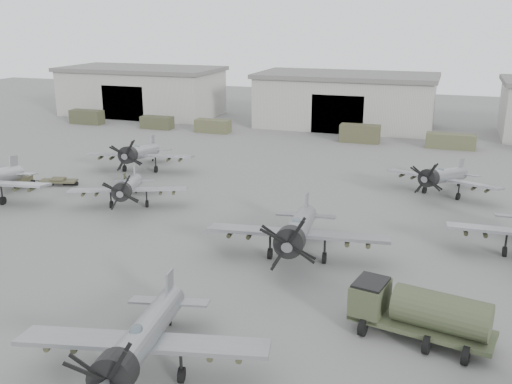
{
  "coord_description": "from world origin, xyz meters",
  "views": [
    {
      "loc": [
        16.51,
        -31.97,
        17.43
      ],
      "look_at": [
        0.78,
        14.01,
        2.5
      ],
      "focal_mm": 40.0,
      "sensor_mm": 36.0,
      "label": 1
    }
  ],
  "objects_px": {
    "aircraft_near_1": "(141,340)",
    "aircraft_far_1": "(442,177)",
    "fuel_tanker": "(420,310)",
    "aircraft_mid_1": "(128,187)",
    "aircraft_mid_2": "(297,230)",
    "aircraft_far_0": "(139,153)",
    "ground_crew": "(125,180)",
    "tug_trailer": "(36,180)"
  },
  "relations": [
    {
      "from": "aircraft_mid_2",
      "to": "ground_crew",
      "type": "distance_m",
      "value": 25.68
    },
    {
      "from": "aircraft_near_1",
      "to": "aircraft_mid_1",
      "type": "height_order",
      "value": "aircraft_near_1"
    },
    {
      "from": "fuel_tanker",
      "to": "aircraft_mid_2",
      "type": "bearing_deg",
      "value": 150.3
    },
    {
      "from": "aircraft_near_1",
      "to": "aircraft_far_1",
      "type": "xyz_separation_m",
      "value": [
        13.14,
        36.85,
        -0.2
      ]
    },
    {
      "from": "aircraft_far_1",
      "to": "fuel_tanker",
      "type": "distance_m",
      "value": 28.33
    },
    {
      "from": "aircraft_far_0",
      "to": "aircraft_mid_2",
      "type": "bearing_deg",
      "value": -50.48
    },
    {
      "from": "aircraft_near_1",
      "to": "aircraft_mid_2",
      "type": "distance_m",
      "value": 16.97
    },
    {
      "from": "aircraft_mid_1",
      "to": "tug_trailer",
      "type": "relative_size",
      "value": 1.6
    },
    {
      "from": "aircraft_mid_1",
      "to": "aircraft_mid_2",
      "type": "height_order",
      "value": "aircraft_mid_2"
    },
    {
      "from": "fuel_tanker",
      "to": "aircraft_far_1",
      "type": "bearing_deg",
      "value": 100.62
    },
    {
      "from": "aircraft_near_1",
      "to": "aircraft_far_1",
      "type": "height_order",
      "value": "aircraft_near_1"
    },
    {
      "from": "aircraft_near_1",
      "to": "fuel_tanker",
      "type": "xyz_separation_m",
      "value": [
        12.74,
        8.53,
        -0.57
      ]
    },
    {
      "from": "aircraft_far_0",
      "to": "tug_trailer",
      "type": "height_order",
      "value": "aircraft_far_0"
    },
    {
      "from": "aircraft_near_1",
      "to": "aircraft_mid_1",
      "type": "relative_size",
      "value": 1.16
    },
    {
      "from": "aircraft_mid_2",
      "to": "aircraft_near_1",
      "type": "bearing_deg",
      "value": -109.29
    },
    {
      "from": "aircraft_far_0",
      "to": "aircraft_far_1",
      "type": "bearing_deg",
      "value": -10.04
    },
    {
      "from": "aircraft_near_1",
      "to": "aircraft_mid_1",
      "type": "bearing_deg",
      "value": 109.43
    },
    {
      "from": "aircraft_near_1",
      "to": "aircraft_far_1",
      "type": "distance_m",
      "value": 39.12
    },
    {
      "from": "aircraft_far_0",
      "to": "ground_crew",
      "type": "bearing_deg",
      "value": -86.24
    },
    {
      "from": "fuel_tanker",
      "to": "tug_trailer",
      "type": "height_order",
      "value": "fuel_tanker"
    },
    {
      "from": "aircraft_far_1",
      "to": "fuel_tanker",
      "type": "relative_size",
      "value": 1.4
    },
    {
      "from": "aircraft_mid_1",
      "to": "ground_crew",
      "type": "bearing_deg",
      "value": 101.5
    },
    {
      "from": "aircraft_mid_2",
      "to": "aircraft_far_0",
      "type": "height_order",
      "value": "aircraft_mid_2"
    },
    {
      "from": "aircraft_mid_2",
      "to": "aircraft_far_0",
      "type": "relative_size",
      "value": 1.07
    },
    {
      "from": "aircraft_mid_2",
      "to": "aircraft_far_0",
      "type": "bearing_deg",
      "value": 134.54
    },
    {
      "from": "aircraft_mid_2",
      "to": "fuel_tanker",
      "type": "xyz_separation_m",
      "value": [
        9.26,
        -8.08,
        -0.72
      ]
    },
    {
      "from": "ground_crew",
      "to": "fuel_tanker",
      "type": "bearing_deg",
      "value": -116.89
    },
    {
      "from": "aircraft_near_1",
      "to": "aircraft_mid_1",
      "type": "distance_m",
      "value": 27.85
    },
    {
      "from": "aircraft_near_1",
      "to": "fuel_tanker",
      "type": "distance_m",
      "value": 15.34
    },
    {
      "from": "aircraft_far_0",
      "to": "fuel_tanker",
      "type": "bearing_deg",
      "value": -51.37
    },
    {
      "from": "aircraft_near_1",
      "to": "tug_trailer",
      "type": "relative_size",
      "value": 1.86
    },
    {
      "from": "aircraft_far_0",
      "to": "ground_crew",
      "type": "height_order",
      "value": "aircraft_far_0"
    },
    {
      "from": "ground_crew",
      "to": "aircraft_far_0",
      "type": "bearing_deg",
      "value": 22.69
    },
    {
      "from": "aircraft_mid_1",
      "to": "fuel_tanker",
      "type": "distance_m",
      "value": 31.45
    },
    {
      "from": "aircraft_mid_2",
      "to": "tug_trailer",
      "type": "bearing_deg",
      "value": 154.38
    },
    {
      "from": "aircraft_mid_1",
      "to": "aircraft_mid_2",
      "type": "xyz_separation_m",
      "value": [
        18.39,
        -6.92,
        0.43
      ]
    },
    {
      "from": "aircraft_mid_1",
      "to": "aircraft_far_1",
      "type": "xyz_separation_m",
      "value": [
        28.05,
        13.32,
        0.08
      ]
    },
    {
      "from": "aircraft_mid_2",
      "to": "aircraft_mid_1",
      "type": "bearing_deg",
      "value": 151.94
    },
    {
      "from": "fuel_tanker",
      "to": "tug_trailer",
      "type": "xyz_separation_m",
      "value": [
        -41.26,
        18.59,
        -1.23
      ]
    },
    {
      "from": "aircraft_mid_2",
      "to": "aircraft_far_0",
      "type": "xyz_separation_m",
      "value": [
        -24.06,
        18.8,
        -0.17
      ]
    },
    {
      "from": "fuel_tanker",
      "to": "tug_trailer",
      "type": "relative_size",
      "value": 1.2
    },
    {
      "from": "aircraft_mid_2",
      "to": "tug_trailer",
      "type": "relative_size",
      "value": 1.98
    }
  ]
}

